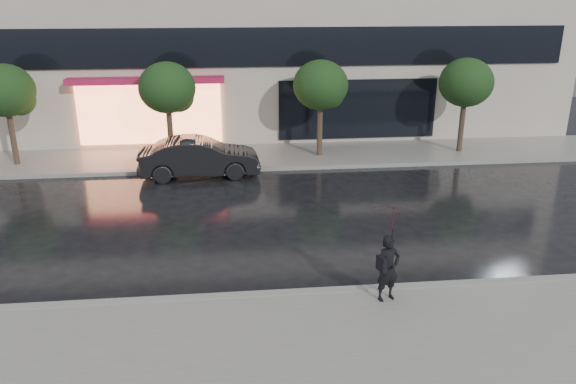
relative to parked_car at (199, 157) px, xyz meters
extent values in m
plane|color=black|center=(1.80, -8.05, -0.73)|extent=(120.00, 120.00, 0.00)
cube|color=slate|center=(1.80, -11.30, -0.67)|extent=(60.00, 4.50, 0.12)
cube|color=slate|center=(1.80, 2.20, -0.67)|extent=(60.00, 3.50, 0.12)
cube|color=gray|center=(1.80, -9.05, -0.66)|extent=(60.00, 0.25, 0.14)
cube|color=gray|center=(1.80, 0.45, -0.66)|extent=(60.00, 0.25, 0.14)
cube|color=black|center=(1.80, 3.89, 3.57)|extent=(28.00, 0.12, 1.60)
cube|color=#FF8C59|center=(-2.20, 3.87, 0.87)|extent=(6.00, 0.10, 2.60)
cube|color=#A91A46|center=(-2.20, 3.54, 2.32)|extent=(6.40, 0.70, 0.25)
cube|color=black|center=(6.80, 3.89, 0.87)|extent=(7.00, 0.10, 2.60)
cylinder|color=#33261C|center=(-7.20, 1.95, 0.37)|extent=(0.22, 0.22, 2.20)
ellipsoid|color=black|center=(-7.20, 1.95, 2.27)|extent=(2.20, 2.20, 1.98)
sphere|color=black|center=(-6.80, 2.15, 1.87)|extent=(1.20, 1.20, 1.20)
cylinder|color=#33261C|center=(-1.20, 1.95, 0.37)|extent=(0.22, 0.22, 2.20)
ellipsoid|color=black|center=(-1.20, 1.95, 2.27)|extent=(2.20, 2.20, 1.98)
sphere|color=black|center=(-0.80, 2.15, 1.87)|extent=(1.20, 1.20, 1.20)
cylinder|color=#33261C|center=(4.80, 1.95, 0.37)|extent=(0.22, 0.22, 2.20)
ellipsoid|color=black|center=(4.80, 1.95, 2.27)|extent=(2.20, 2.20, 1.98)
sphere|color=black|center=(5.20, 2.15, 1.87)|extent=(1.20, 1.20, 1.20)
cylinder|color=#33261C|center=(10.80, 1.95, 0.37)|extent=(0.22, 0.22, 2.20)
ellipsoid|color=black|center=(10.80, 1.95, 2.27)|extent=(2.20, 2.20, 1.98)
sphere|color=black|center=(11.20, 2.15, 1.87)|extent=(1.20, 1.20, 1.20)
imported|color=black|center=(0.00, 0.00, 0.00)|extent=(4.48, 1.75, 1.45)
imported|color=black|center=(4.48, -9.55, 0.15)|extent=(0.64, 0.53, 1.51)
imported|color=#3F0B14|center=(4.53, -9.53, 1.18)|extent=(1.19, 1.20, 0.85)
cylinder|color=black|center=(4.53, -9.53, 0.70)|extent=(0.02, 0.02, 0.76)
cube|color=black|center=(4.29, -9.67, 0.33)|extent=(0.19, 0.30, 0.32)
camera|label=1|loc=(1.17, -20.14, 5.85)|focal=35.00mm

